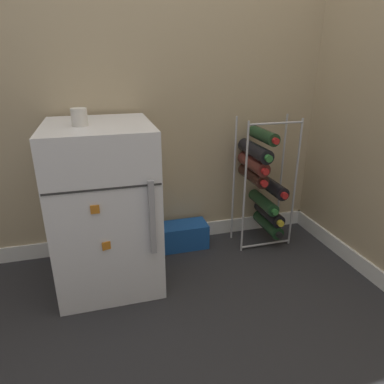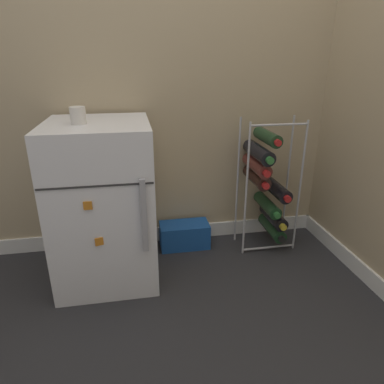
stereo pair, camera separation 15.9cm
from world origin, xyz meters
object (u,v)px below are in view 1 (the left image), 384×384
Objects in this scene: soda_box at (183,235)px; fridge_top_cup at (79,117)px; mini_fridge at (105,206)px; wine_rack at (262,182)px.

soda_box is 3.88× the size of fridge_top_cup.
mini_fridge reaches higher than wine_rack.
soda_box is 0.94m from fridge_top_cup.
mini_fridge is at bearing 30.95° from fridge_top_cup.
wine_rack is 0.57m from soda_box.
wine_rack reaches higher than soda_box.
fridge_top_cup reaches higher than soda_box.
mini_fridge is 0.44m from fridge_top_cup.
mini_fridge is 2.74× the size of soda_box.
mini_fridge is at bearing -156.84° from soda_box.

